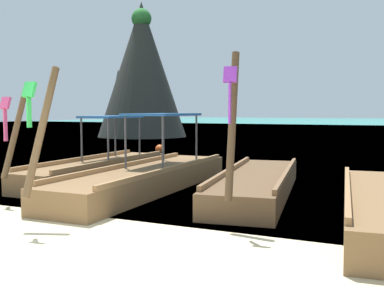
{
  "coord_description": "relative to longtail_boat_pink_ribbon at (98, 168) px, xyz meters",
  "views": [
    {
      "loc": [
        3.79,
        -3.98,
        1.83
      ],
      "look_at": [
        0.0,
        4.36,
        1.17
      ],
      "focal_mm": 41.96,
      "sensor_mm": 36.0,
      "label": 1
    }
  ],
  "objects": [
    {
      "name": "longtail_boat_violet_ribbon",
      "position": [
        4.46,
        -0.31,
        -0.06
      ],
      "size": [
        2.11,
        6.0,
        2.79
      ],
      "color": "brown",
      "rests_on": "ground"
    },
    {
      "name": "longtail_boat_pink_ribbon",
      "position": [
        0.0,
        0.0,
        0.0
      ],
      "size": [
        1.35,
        6.04,
        2.29
      ],
      "color": "brown",
      "rests_on": "ground"
    },
    {
      "name": "ground",
      "position": [
        3.39,
        -5.77,
        -0.32
      ],
      "size": [
        120.0,
        120.0,
        0.0
      ],
      "primitive_type": "plane",
      "color": "beige"
    },
    {
      "name": "longtail_boat_green_ribbon",
      "position": [
        1.97,
        -0.78,
        0.0
      ],
      "size": [
        1.51,
        7.13,
        2.58
      ],
      "color": "brown",
      "rests_on": "ground"
    },
    {
      "name": "mooring_buoy_near",
      "position": [
        -2.09,
        7.28,
        -0.11
      ],
      "size": [
        0.4,
        0.4,
        0.4
      ],
      "color": "#EA5119",
      "rests_on": "sea_water"
    },
    {
      "name": "karst_rock",
      "position": [
        -9.75,
        18.48,
        4.39
      ],
      "size": [
        6.78,
        6.39,
        9.65
      ],
      "color": "#2D302B",
      "rests_on": "ground"
    },
    {
      "name": "sea_water",
      "position": [
        3.39,
        56.59,
        -0.31
      ],
      "size": [
        120.0,
        120.0,
        0.0
      ],
      "primitive_type": "plane",
      "color": "#2DB29E",
      "rests_on": "ground"
    }
  ]
}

